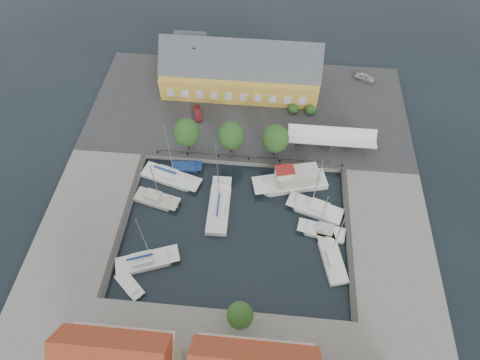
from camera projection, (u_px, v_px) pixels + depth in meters
The scene contains 20 objects.
ground at pixel (236, 218), 59.55m from camera, with size 140.00×140.00×0.00m, color black.
north_quay at pixel (249, 108), 72.64m from camera, with size 56.00×26.00×1.00m, color #2D2D30.
west_quay at pixel (87, 216), 59.18m from camera, with size 12.00×24.00×1.00m, color slate.
east_quay at pixel (389, 241), 56.77m from camera, with size 12.00×24.00×1.00m, color slate.
quay_edge_fittings at pixel (239, 188), 61.48m from camera, with size 56.00×24.72×0.40m.
warehouse at pixel (237, 71), 72.75m from camera, with size 28.56×14.00×9.55m.
tent_canopy at pixel (332, 136), 64.31m from camera, with size 14.00×4.00×2.83m.
quay_trees at pixel (231, 136), 62.76m from camera, with size 18.20×4.20×6.30m.
car_silver at pixel (365, 77), 75.90m from camera, with size 1.53×3.79×1.29m, color #B7B8C0.
car_red at pixel (198, 113), 70.31m from camera, with size 1.29×3.70×1.22m, color #5A141A.
center_sailboat at pixel (219, 207), 60.28m from camera, with size 3.24×10.29×13.79m.
trawler at pixel (293, 181), 62.37m from camera, with size 12.04×6.22×5.00m.
east_boat_a at pixel (316, 209), 60.16m from camera, with size 8.84×5.36×11.98m.
east_boat_b at pixel (322, 232), 57.95m from camera, with size 7.14×3.46×9.63m.
east_boat_c at pixel (332, 259), 55.39m from camera, with size 4.36×8.35×10.38m.
west_boat_a at pixel (170, 177), 63.68m from camera, with size 10.09×5.43×12.83m.
west_boat_b at pixel (156, 200), 61.20m from camera, with size 7.39×4.01×9.88m.
west_boat_d at pixel (146, 261), 55.19m from camera, with size 9.07×5.47×11.73m.
launch_sw at pixel (130, 285), 53.38m from camera, with size 4.74×4.44×0.98m.
launch_nw at pixel (186, 167), 65.12m from camera, with size 5.12×2.38×0.88m.
Camera 1 is at (3.39, -30.29, 51.48)m, focal length 30.00 mm.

